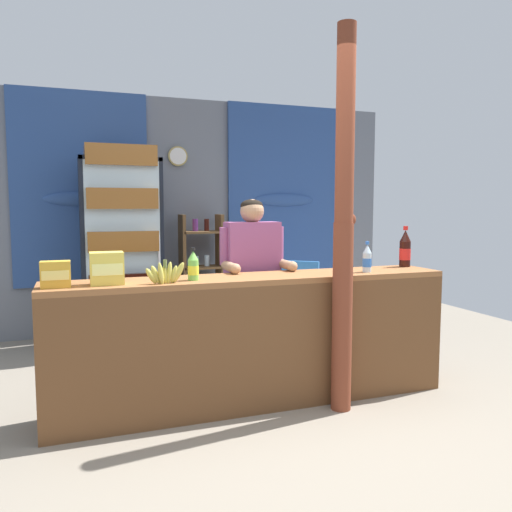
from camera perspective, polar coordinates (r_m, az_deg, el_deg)
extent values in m
plane|color=gray|center=(4.59, -1.62, -12.65)|extent=(7.56, 7.56, 0.00)
cube|color=slate|center=(6.10, -6.99, 4.61)|extent=(4.88, 0.12, 2.67)
cube|color=#2D4C89|center=(5.86, -19.06, 7.11)|extent=(1.42, 0.04, 2.10)
ellipsoid|color=#2D4C89|center=(5.84, -19.03, 6.08)|extent=(0.78, 0.10, 0.16)
cube|color=#2D4C89|center=(6.36, 3.14, 7.25)|extent=(1.44, 0.04, 2.10)
ellipsoid|color=#2D4C89|center=(6.34, 3.21, 6.31)|extent=(0.79, 0.10, 0.16)
cylinder|color=tan|center=(6.01, -8.78, 11.03)|extent=(0.22, 0.03, 0.22)
cylinder|color=white|center=(5.99, -8.75, 11.04)|extent=(0.19, 0.01, 0.19)
cube|color=beige|center=(6.25, 0.25, 5.95)|extent=(0.24, 0.02, 0.18)
cube|color=#935B33|center=(3.64, -0.11, -2.57)|extent=(2.92, 0.46, 0.04)
cube|color=brown|center=(3.55, 1.06, -10.53)|extent=(2.92, 0.04, 0.90)
cube|color=brown|center=(3.54, -22.69, -11.00)|extent=(0.08, 0.42, 0.90)
cube|color=brown|center=(4.41, 17.67, -7.60)|extent=(0.08, 0.42, 0.90)
cylinder|color=brown|center=(3.62, 9.66, -6.81)|extent=(0.14, 0.14, 1.32)
cylinder|color=brown|center=(3.58, 10.01, 14.37)|extent=(0.13, 0.13, 1.32)
ellipsoid|color=brown|center=(3.57, 10.72, 4.04)|extent=(0.06, 0.05, 0.08)
cube|color=black|center=(5.72, -15.16, 0.62)|extent=(0.79, 0.04, 1.92)
cube|color=black|center=(5.42, -18.89, 0.25)|extent=(0.04, 0.61, 1.92)
cube|color=black|center=(5.48, -10.98, 0.51)|extent=(0.04, 0.61, 1.92)
cube|color=black|center=(5.44, -15.16, 10.30)|extent=(0.79, 0.61, 0.04)
cube|color=black|center=(5.59, -14.68, -9.06)|extent=(0.79, 0.61, 0.08)
cube|color=silver|center=(5.14, -14.64, 0.66)|extent=(0.73, 0.02, 1.76)
cylinder|color=#B7B7BC|center=(5.16, -10.87, 0.20)|extent=(0.02, 0.02, 0.40)
cube|color=silver|center=(5.48, -14.81, -3.71)|extent=(0.71, 0.53, 0.02)
cube|color=black|center=(5.35, -14.72, -2.75)|extent=(0.67, 0.49, 0.20)
cube|color=silver|center=(5.43, -14.92, 0.64)|extent=(0.71, 0.53, 0.02)
cube|color=brown|center=(5.30, -14.84, 1.72)|extent=(0.67, 0.49, 0.20)
cube|color=silver|center=(5.42, -15.03, 5.05)|extent=(0.71, 0.53, 0.02)
cube|color=brown|center=(5.29, -14.95, 6.24)|extent=(0.67, 0.49, 0.20)
cube|color=silver|center=(5.43, -15.14, 9.46)|extent=(0.71, 0.53, 0.02)
cube|color=brown|center=(5.32, -15.06, 10.74)|extent=(0.67, 0.49, 0.20)
cube|color=brown|center=(5.82, -8.26, -2.00)|extent=(0.04, 0.28, 1.35)
cube|color=brown|center=(5.93, -4.09, -1.83)|extent=(0.04, 0.28, 1.35)
cube|color=brown|center=(5.83, -6.20, 2.68)|extent=(0.44, 0.28, 0.02)
cylinder|color=#56286B|center=(5.81, -6.84, 3.48)|extent=(0.06, 0.06, 0.14)
cylinder|color=black|center=(5.84, -5.58, 3.50)|extent=(0.05, 0.05, 0.14)
cube|color=brown|center=(5.86, -6.16, -1.26)|extent=(0.44, 0.28, 0.02)
cylinder|color=silver|center=(5.84, -6.80, -0.59)|extent=(0.07, 0.07, 0.12)
cylinder|color=silver|center=(5.87, -5.54, -0.52)|extent=(0.06, 0.06, 0.12)
cube|color=brown|center=(5.92, -6.12, -5.14)|extent=(0.44, 0.28, 0.02)
cylinder|color=#75C64C|center=(5.89, -6.75, -4.35)|extent=(0.06, 0.06, 0.15)
cylinder|color=brown|center=(5.93, -5.51, -4.50)|extent=(0.06, 0.06, 0.10)
cube|color=#3884D6|center=(5.64, 5.43, -4.61)|extent=(0.62, 0.62, 0.04)
cube|color=#3884D6|center=(5.41, 4.91, -2.67)|extent=(0.35, 0.30, 0.40)
cylinder|color=#3884D6|center=(5.82, 7.71, -6.52)|extent=(0.04, 0.04, 0.44)
cylinder|color=#3884D6|center=(5.91, 4.09, -6.30)|extent=(0.04, 0.04, 0.44)
cylinder|color=#3884D6|center=(5.46, 6.84, -7.32)|extent=(0.04, 0.04, 0.44)
cylinder|color=#3884D6|center=(5.56, 3.00, -7.06)|extent=(0.04, 0.04, 0.44)
cube|color=#3884D6|center=(5.57, 7.43, -3.50)|extent=(0.29, 0.33, 0.03)
cube|color=#3884D6|center=(5.67, 3.48, -3.31)|extent=(0.29, 0.33, 0.03)
cylinder|color=#28282D|center=(4.14, -1.62, -8.91)|extent=(0.11, 0.11, 0.80)
cylinder|color=#28282D|center=(4.20, 0.75, -8.71)|extent=(0.11, 0.11, 0.80)
cube|color=#934C7F|center=(4.06, -0.44, 0.20)|extent=(0.43, 0.20, 0.52)
sphere|color=tan|center=(4.04, -0.44, 5.06)|extent=(0.19, 0.19, 0.19)
ellipsoid|color=black|center=(4.05, -0.49, 5.67)|extent=(0.18, 0.18, 0.10)
cylinder|color=#934C7F|center=(3.98, -3.54, 1.11)|extent=(0.08, 0.08, 0.30)
cylinder|color=tan|center=(3.85, -2.90, -1.24)|extent=(0.07, 0.26, 0.07)
sphere|color=tan|center=(3.73, -2.32, -1.46)|extent=(0.08, 0.08, 0.08)
cylinder|color=#934C7F|center=(4.13, 2.56, 1.28)|extent=(0.08, 0.08, 0.30)
cylinder|color=tan|center=(4.01, 3.36, -0.97)|extent=(0.07, 0.26, 0.07)
sphere|color=tan|center=(3.89, 4.12, -1.18)|extent=(0.08, 0.08, 0.08)
cylinder|color=black|center=(4.38, 16.40, 0.21)|extent=(0.09, 0.09, 0.21)
cone|color=black|center=(4.37, 16.45, 2.19)|extent=(0.09, 0.09, 0.09)
cylinder|color=red|center=(4.37, 16.48, 3.03)|extent=(0.04, 0.04, 0.03)
cylinder|color=red|center=(4.38, 16.40, 0.21)|extent=(0.09, 0.09, 0.09)
cylinder|color=#75C64C|center=(3.45, -7.07, -1.58)|extent=(0.07, 0.07, 0.14)
cone|color=#75C64C|center=(3.44, -7.09, 0.07)|extent=(0.07, 0.07, 0.06)
cylinder|color=black|center=(3.43, -7.10, 0.77)|extent=(0.03, 0.03, 0.02)
cylinder|color=yellow|center=(3.45, -7.07, -1.58)|extent=(0.07, 0.07, 0.06)
cylinder|color=silver|center=(3.94, 12.37, -0.72)|extent=(0.07, 0.07, 0.15)
cone|color=silver|center=(3.93, 12.40, 0.81)|extent=(0.07, 0.07, 0.07)
cylinder|color=blue|center=(3.93, 12.41, 1.45)|extent=(0.03, 0.03, 0.02)
cylinder|color=blue|center=(3.94, 12.37, -0.72)|extent=(0.07, 0.07, 0.07)
cube|color=gold|center=(3.34, -21.61, -1.93)|extent=(0.17, 0.10, 0.16)
cube|color=#FFE26D|center=(3.29, -21.63, -2.05)|extent=(0.16, 0.00, 0.06)
cube|color=#EAD14C|center=(3.37, -16.43, -1.34)|extent=(0.21, 0.14, 0.21)
cube|color=#FFFF8C|center=(3.29, -16.35, -1.48)|extent=(0.19, 0.00, 0.07)
ellipsoid|color=#CCC14C|center=(3.32, -11.70, -2.22)|extent=(0.09, 0.04, 0.12)
ellipsoid|color=#CCC14C|center=(3.32, -11.20, -2.10)|extent=(0.08, 0.04, 0.14)
ellipsoid|color=#CCC14C|center=(3.30, -10.64, -1.99)|extent=(0.05, 0.04, 0.15)
ellipsoid|color=#CCC14C|center=(3.34, -10.21, -2.07)|extent=(0.04, 0.04, 0.13)
ellipsoid|color=#CCC14C|center=(3.34, -9.72, -1.89)|extent=(0.05, 0.04, 0.15)
ellipsoid|color=#CCC14C|center=(3.35, -9.22, -2.07)|extent=(0.07, 0.04, 0.13)
ellipsoid|color=#CCC14C|center=(3.35, -8.73, -1.85)|extent=(0.10, 0.04, 0.15)
cylinder|color=olive|center=(3.31, -10.19, -0.85)|extent=(0.02, 0.02, 0.05)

